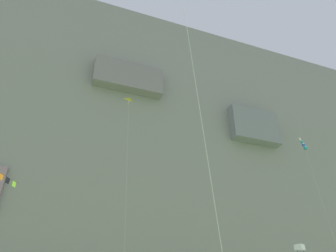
% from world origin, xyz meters
% --- Properties ---
extents(cliff_face, '(180.00, 27.32, 59.20)m').
position_xyz_m(cliff_face, '(0.02, 58.50, 29.61)').
color(cliff_face, gray).
rests_on(cliff_face, ground).
extents(kite_windsock_far_left, '(3.27, 2.47, 24.80)m').
position_xyz_m(kite_windsock_far_left, '(25.08, 33.63, 24.40)').
color(kite_windsock_far_left, teal).
rests_on(kite_windsock_far_left, ground).
extents(kite_delta_far_right, '(1.29, 1.66, 26.09)m').
position_xyz_m(kite_delta_far_right, '(-1.64, 33.40, 23.45)').
color(kite_delta_far_right, yellow).
rests_on(kite_delta_far_right, ground).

